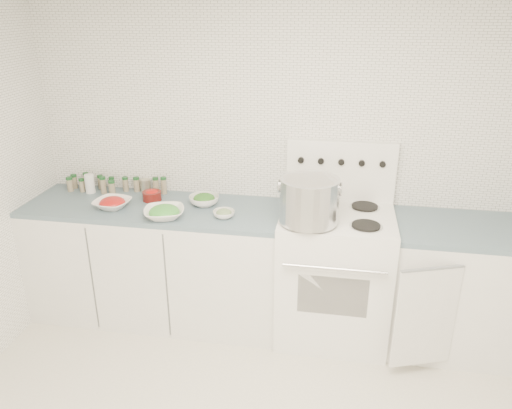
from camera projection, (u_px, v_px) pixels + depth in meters
name	position (u px, v px, depth m)	size (l,w,h in m)	color
room_walls	(226.00, 180.00, 2.10)	(3.54, 3.04, 2.52)	white
counter_left	(158.00, 261.00, 3.74)	(1.85, 0.62, 0.90)	white
stove	(334.00, 271.00, 3.51)	(0.76, 0.70, 1.36)	white
counter_right	(455.00, 287.00, 3.39)	(0.89, 0.76, 0.90)	white
stock_pot	(309.00, 199.00, 3.14)	(0.40, 0.38, 0.29)	silver
bowl_tomato	(112.00, 203.00, 3.51)	(0.28, 0.28, 0.08)	white
bowl_snowpea	(164.00, 212.00, 3.35)	(0.34, 0.34, 0.09)	white
bowl_broccoli	(204.00, 200.00, 3.57)	(0.28, 0.28, 0.09)	white
bowl_zucchini	(224.00, 213.00, 3.36)	(0.19, 0.19, 0.06)	white
bowl_pepper	(152.00, 195.00, 3.64)	(0.14, 0.14, 0.08)	#57120F
salt_canister	(90.00, 184.00, 3.78)	(0.07, 0.07, 0.14)	white
tin_can	(146.00, 186.00, 3.81)	(0.07, 0.07, 0.10)	#B2AB96
spice_cluster	(111.00, 184.00, 3.81)	(0.78, 0.16, 0.13)	gray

